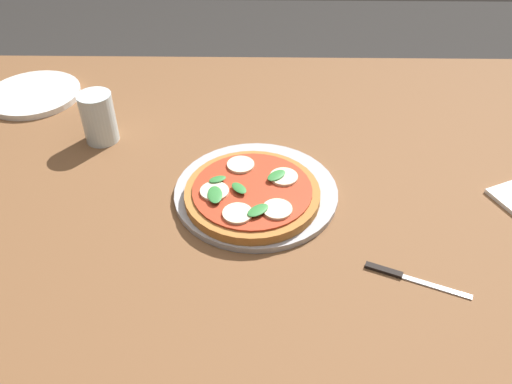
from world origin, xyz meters
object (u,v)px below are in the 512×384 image
object	(u,v)px
pizza	(252,193)
knife	(403,276)
dining_table	(241,225)
glass_cup	(99,118)
plate_white	(34,94)
serving_tray	(256,194)

from	to	relation	value
pizza	knife	bearing A→B (deg)	144.26
dining_table	glass_cup	world-z (taller)	glass_cup
pizza	plate_white	xyz separation A→B (m)	(0.53, -0.38, -0.02)
plate_white	glass_cup	bearing A→B (deg)	139.69
knife	serving_tray	bearing A→B (deg)	-39.55
plate_white	glass_cup	size ratio (longest dim) A/B	2.04
knife	glass_cup	size ratio (longest dim) A/B	1.45
serving_tray	dining_table	bearing A→B (deg)	-7.90
dining_table	knife	xyz separation A→B (m)	(-0.26, 0.20, 0.08)
serving_tray	pizza	distance (m)	0.03
pizza	knife	world-z (taller)	pizza
plate_white	knife	size ratio (longest dim) A/B	1.41
pizza	dining_table	bearing A→B (deg)	-46.33
pizza	plate_white	distance (m)	0.65
dining_table	knife	world-z (taller)	knife
pizza	glass_cup	bearing A→B (deg)	-32.15
knife	glass_cup	bearing A→B (deg)	-33.72
serving_tray	glass_cup	world-z (taller)	glass_cup
pizza	plate_white	size ratio (longest dim) A/B	1.12
dining_table	glass_cup	bearing A→B (deg)	-30.81
serving_tray	pizza	bearing A→B (deg)	71.19
pizza	serving_tray	bearing A→B (deg)	-108.81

